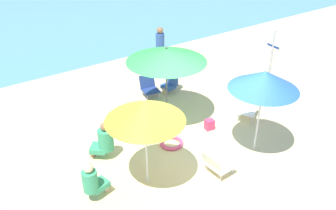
{
  "coord_description": "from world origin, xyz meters",
  "views": [
    {
      "loc": [
        -4.16,
        -5.08,
        5.02
      ],
      "look_at": [
        0.11,
        1.06,
        0.7
      ],
      "focal_mm": 37.64,
      "sensor_mm": 36.0,
      "label": 1
    }
  ],
  "objects_px": {
    "person_a": "(160,52)",
    "warning_sign": "(271,60)",
    "person_d": "(104,141)",
    "beach_bag": "(209,125)",
    "person_b": "(172,78)",
    "umbrella_green": "(166,55)",
    "swim_ring": "(172,143)",
    "beach_chair_a": "(149,86)",
    "umbrella_yellow": "(145,111)",
    "beach_chair_b": "(248,106)",
    "person_c": "(93,181)",
    "umbrella_blue": "(264,80)",
    "beach_chair_c": "(217,164)"
  },
  "relations": [
    {
      "from": "umbrella_blue",
      "to": "beach_chair_b",
      "type": "distance_m",
      "value": 2.0
    },
    {
      "from": "person_d",
      "to": "beach_bag",
      "type": "bearing_deg",
      "value": -150.36
    },
    {
      "from": "person_c",
      "to": "beach_bag",
      "type": "height_order",
      "value": "person_c"
    },
    {
      "from": "beach_chair_b",
      "to": "warning_sign",
      "type": "relative_size",
      "value": 0.32
    },
    {
      "from": "person_a",
      "to": "warning_sign",
      "type": "distance_m",
      "value": 3.63
    },
    {
      "from": "umbrella_yellow",
      "to": "beach_bag",
      "type": "relative_size",
      "value": 7.23
    },
    {
      "from": "person_c",
      "to": "swim_ring",
      "type": "relative_size",
      "value": 1.55
    },
    {
      "from": "beach_chair_a",
      "to": "person_d",
      "type": "height_order",
      "value": "person_d"
    },
    {
      "from": "swim_ring",
      "to": "umbrella_green",
      "type": "bearing_deg",
      "value": 60.93
    },
    {
      "from": "beach_chair_c",
      "to": "person_d",
      "type": "bearing_deg",
      "value": 128.55
    },
    {
      "from": "person_d",
      "to": "beach_bag",
      "type": "height_order",
      "value": "person_d"
    },
    {
      "from": "umbrella_green",
      "to": "warning_sign",
      "type": "distance_m",
      "value": 2.83
    },
    {
      "from": "person_d",
      "to": "person_b",
      "type": "bearing_deg",
      "value": -110.51
    },
    {
      "from": "person_c",
      "to": "umbrella_yellow",
      "type": "bearing_deg",
      "value": -23.0
    },
    {
      "from": "person_a",
      "to": "person_c",
      "type": "distance_m",
      "value": 5.7
    },
    {
      "from": "person_b",
      "to": "beach_bag",
      "type": "distance_m",
      "value": 2.3
    },
    {
      "from": "beach_chair_b",
      "to": "person_b",
      "type": "distance_m",
      "value": 2.52
    },
    {
      "from": "umbrella_green",
      "to": "beach_bag",
      "type": "height_order",
      "value": "umbrella_green"
    },
    {
      "from": "umbrella_green",
      "to": "swim_ring",
      "type": "height_order",
      "value": "umbrella_green"
    },
    {
      "from": "beach_chair_a",
      "to": "person_d",
      "type": "bearing_deg",
      "value": -43.02
    },
    {
      "from": "person_a",
      "to": "person_b",
      "type": "height_order",
      "value": "person_a"
    },
    {
      "from": "beach_bag",
      "to": "umbrella_green",
      "type": "bearing_deg",
      "value": 117.95
    },
    {
      "from": "person_b",
      "to": "person_c",
      "type": "bearing_deg",
      "value": 30.35
    },
    {
      "from": "umbrella_green",
      "to": "person_b",
      "type": "height_order",
      "value": "umbrella_green"
    },
    {
      "from": "swim_ring",
      "to": "beach_bag",
      "type": "xyz_separation_m",
      "value": [
        1.17,
        -0.01,
        0.09
      ]
    },
    {
      "from": "umbrella_green",
      "to": "beach_chair_b",
      "type": "distance_m",
      "value": 2.6
    },
    {
      "from": "umbrella_blue",
      "to": "beach_chair_a",
      "type": "bearing_deg",
      "value": 99.49
    },
    {
      "from": "beach_chair_a",
      "to": "person_b",
      "type": "relative_size",
      "value": 0.66
    },
    {
      "from": "umbrella_yellow",
      "to": "swim_ring",
      "type": "distance_m",
      "value": 2.14
    },
    {
      "from": "umbrella_yellow",
      "to": "warning_sign",
      "type": "distance_m",
      "value": 4.39
    },
    {
      "from": "person_d",
      "to": "beach_bag",
      "type": "relative_size",
      "value": 3.36
    },
    {
      "from": "beach_chair_c",
      "to": "person_c",
      "type": "xyz_separation_m",
      "value": [
        -2.4,
        0.83,
        0.15
      ]
    },
    {
      "from": "person_b",
      "to": "warning_sign",
      "type": "height_order",
      "value": "warning_sign"
    },
    {
      "from": "umbrella_yellow",
      "to": "beach_chair_a",
      "type": "height_order",
      "value": "umbrella_yellow"
    },
    {
      "from": "umbrella_green",
      "to": "person_a",
      "type": "xyz_separation_m",
      "value": [
        1.3,
        2.25,
        -0.93
      ]
    },
    {
      "from": "warning_sign",
      "to": "person_a",
      "type": "bearing_deg",
      "value": 115.78
    },
    {
      "from": "person_b",
      "to": "umbrella_green",
      "type": "bearing_deg",
      "value": 43.59
    },
    {
      "from": "umbrella_green",
      "to": "umbrella_yellow",
      "type": "height_order",
      "value": "umbrella_green"
    },
    {
      "from": "beach_chair_a",
      "to": "swim_ring",
      "type": "bearing_deg",
      "value": -12.16
    },
    {
      "from": "person_b",
      "to": "person_d",
      "type": "xyz_separation_m",
      "value": [
        -3.09,
        -1.76,
        0.0
      ]
    },
    {
      "from": "person_a",
      "to": "swim_ring",
      "type": "relative_size",
      "value": 2.96
    },
    {
      "from": "beach_chair_a",
      "to": "warning_sign",
      "type": "xyz_separation_m",
      "value": [
        2.3,
        -2.43,
        1.12
      ]
    },
    {
      "from": "umbrella_blue",
      "to": "person_d",
      "type": "height_order",
      "value": "umbrella_blue"
    },
    {
      "from": "person_a",
      "to": "person_d",
      "type": "bearing_deg",
      "value": 139.79
    },
    {
      "from": "umbrella_green",
      "to": "warning_sign",
      "type": "height_order",
      "value": "warning_sign"
    },
    {
      "from": "beach_chair_a",
      "to": "umbrella_yellow",
      "type": "bearing_deg",
      "value": -24.73
    },
    {
      "from": "beach_chair_c",
      "to": "person_d",
      "type": "distance_m",
      "value": 2.51
    },
    {
      "from": "warning_sign",
      "to": "beach_bag",
      "type": "bearing_deg",
      "value": -175.72
    },
    {
      "from": "beach_chair_c",
      "to": "person_d",
      "type": "xyz_separation_m",
      "value": [
        -1.66,
        1.87,
        0.17
      ]
    },
    {
      "from": "person_c",
      "to": "person_d",
      "type": "xyz_separation_m",
      "value": [
        0.74,
        1.04,
        0.02
      ]
    }
  ]
}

